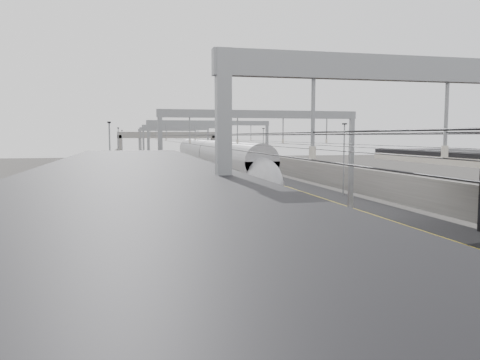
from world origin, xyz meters
TOP-DOWN VIEW (x-y plane):
  - platform_left at (-8.00, 45.00)m, footprint 4.00×120.00m
  - platform_right at (8.00, 45.00)m, footprint 4.00×120.00m
  - tracks at (0.00, 45.00)m, footprint 11.40×140.00m
  - overhead_line at (0.00, 51.62)m, footprint 13.00×140.00m
  - canopy_left at (-8.02, 2.99)m, footprint 4.40×30.00m
  - overbridge at (0.00, 100.00)m, footprint 22.00×2.20m
  - wall_left at (-11.20, 45.00)m, footprint 0.30×120.00m
  - wall_right at (11.20, 45.00)m, footprint 0.30×120.00m
  - train at (1.50, 47.72)m, footprint 2.75×50.16m
  - signal_green at (-5.20, 72.67)m, footprint 0.32×0.32m
  - signal_red_near at (3.20, 63.51)m, footprint 0.32×0.32m
  - signal_red_far at (5.40, 72.41)m, footprint 0.32×0.32m

SIDE VIEW (x-z plane):
  - tracks at x=0.00m, z-range -0.05..0.15m
  - platform_left at x=-8.00m, z-range 0.00..1.00m
  - platform_right at x=8.00m, z-range 0.00..1.00m
  - wall_left at x=-11.20m, z-range 0.00..3.20m
  - wall_right at x=11.20m, z-range 0.00..3.20m
  - train at x=1.50m, z-range -0.04..4.31m
  - signal_green at x=-5.20m, z-range 0.68..4.15m
  - signal_red_near at x=3.20m, z-range 0.68..4.15m
  - signal_red_far at x=5.40m, z-range 0.68..4.15m
  - canopy_left at x=-8.02m, z-range 2.97..7.21m
  - overbridge at x=0.00m, z-range 1.86..8.76m
  - overhead_line at x=0.00m, z-range 2.84..9.44m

